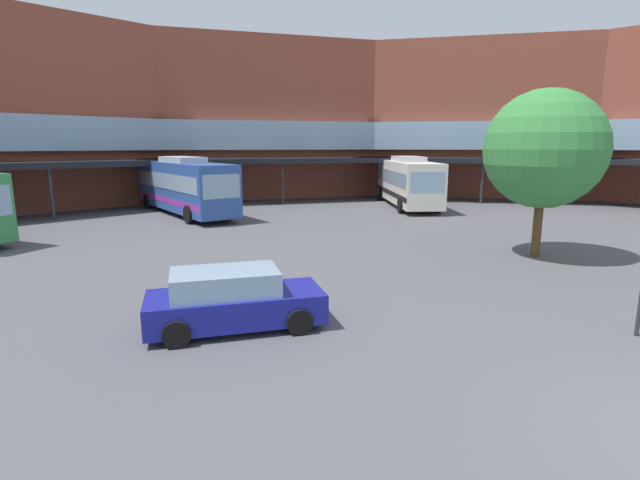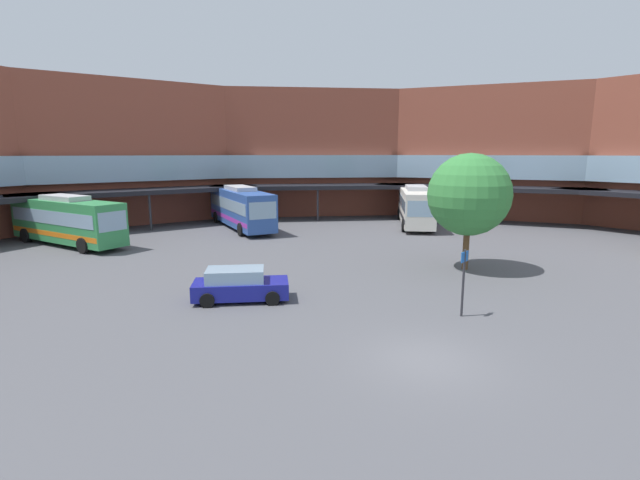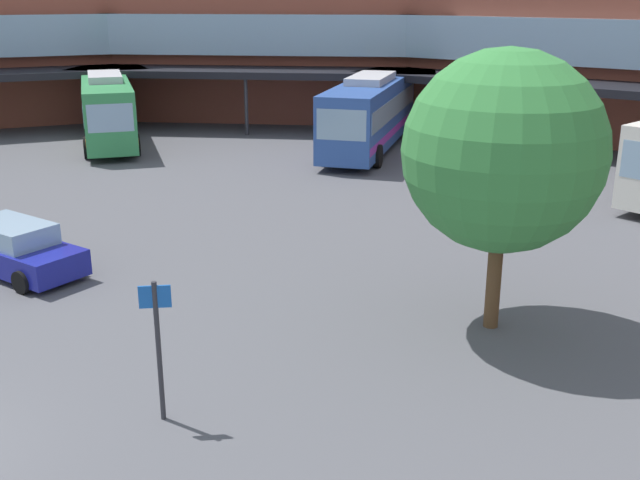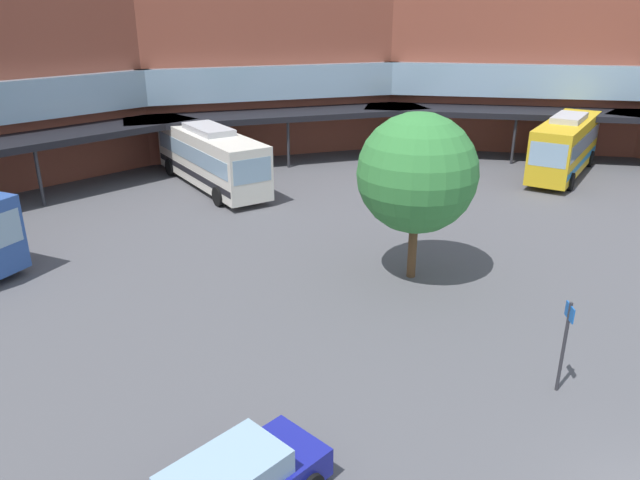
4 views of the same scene
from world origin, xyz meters
The scene contains 6 objects.
station_building centered at (0.00, 22.07, 6.49)m, with size 84.98×49.93×13.47m.
bus_0 centered at (-19.92, 22.14, 1.89)m, with size 10.22×8.86×3.74m.
bus_3 centered at (-7.48, 28.83, 1.94)m, with size 6.53×12.55×3.83m.
parked_car centered at (-6.49, 7.19, 0.74)m, with size 4.42×2.05×1.53m.
plaza_tree centered at (6.51, 11.65, 4.43)m, with size 4.77×4.77×6.82m.
stop_sign_post centered at (2.96, 3.91, 1.75)m, with size 0.48×0.43×2.89m.
Camera 3 is at (13.00, -5.13, 8.05)m, focal length 42.94 mm.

